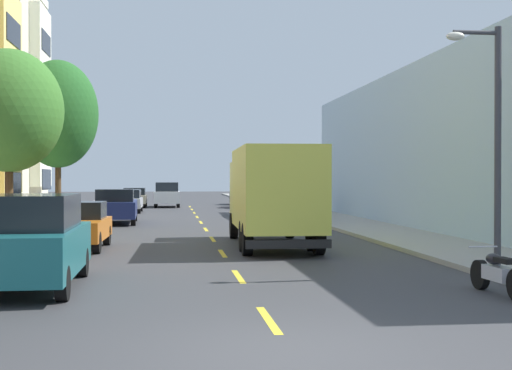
{
  "coord_description": "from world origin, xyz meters",
  "views": [
    {
      "loc": [
        -1.56,
        -9.16,
        2.27
      ],
      "look_at": [
        2.03,
        20.3,
        1.98
      ],
      "focal_mm": 49.6,
      "sensor_mm": 36.0,
      "label": 1
    }
  ],
  "objects_px": {
    "street_tree_third": "(58,114)",
    "parked_suv_charcoal": "(269,200)",
    "parked_hatchback_orange": "(78,225)",
    "parked_pickup_navy": "(116,207)",
    "parked_wagon_champagne": "(135,197)",
    "parked_hatchback_black": "(241,196)",
    "parked_sedan_sky": "(288,209)",
    "street_lamp": "(491,126)",
    "parked_wagon_silver": "(128,200)",
    "parked_sedan_red": "(246,198)",
    "parked_suv_teal": "(30,241)",
    "street_tree_second": "(9,111)",
    "delivery_box_truck": "(272,191)",
    "parked_motorcycle": "(498,274)",
    "moving_white_sedan": "(167,194)"
  },
  "relations": [
    {
      "from": "street_tree_third",
      "to": "parked_suv_charcoal",
      "type": "xyz_separation_m",
      "value": [
        10.66,
        9.73,
        -4.06
      ]
    },
    {
      "from": "street_tree_third",
      "to": "parked_hatchback_orange",
      "type": "height_order",
      "value": "street_tree_third"
    },
    {
      "from": "parked_pickup_navy",
      "to": "parked_wagon_champagne",
      "type": "xyz_separation_m",
      "value": [
        -0.06,
        20.03,
        -0.02
      ]
    },
    {
      "from": "parked_hatchback_black",
      "to": "parked_sedan_sky",
      "type": "xyz_separation_m",
      "value": [
        -0.21,
        -25.58,
        -0.01
      ]
    },
    {
      "from": "street_lamp",
      "to": "parked_wagon_silver",
      "type": "height_order",
      "value": "street_lamp"
    },
    {
      "from": "street_tree_third",
      "to": "parked_wagon_silver",
      "type": "height_order",
      "value": "street_tree_third"
    },
    {
      "from": "parked_sedan_red",
      "to": "parked_hatchback_orange",
      "type": "height_order",
      "value": "parked_hatchback_orange"
    },
    {
      "from": "parked_suv_teal",
      "to": "parked_wagon_silver",
      "type": "bearing_deg",
      "value": 89.87
    },
    {
      "from": "street_tree_second",
      "to": "parked_suv_teal",
      "type": "bearing_deg",
      "value": -74.48
    },
    {
      "from": "parked_hatchback_black",
      "to": "parked_suv_teal",
      "type": "distance_m",
      "value": 46.18
    },
    {
      "from": "parked_wagon_champagne",
      "to": "parked_sedan_red",
      "type": "bearing_deg",
      "value": -12.09
    },
    {
      "from": "delivery_box_truck",
      "to": "street_tree_second",
      "type": "bearing_deg",
      "value": -173.17
    },
    {
      "from": "parked_hatchback_orange",
      "to": "street_tree_second",
      "type": "bearing_deg",
      "value": -153.42
    },
    {
      "from": "parked_pickup_navy",
      "to": "parked_wagon_champagne",
      "type": "height_order",
      "value": "parked_pickup_navy"
    },
    {
      "from": "parked_wagon_champagne",
      "to": "street_tree_second",
      "type": "bearing_deg",
      "value": -93.59
    },
    {
      "from": "parked_wagon_silver",
      "to": "parked_wagon_champagne",
      "type": "bearing_deg",
      "value": 89.74
    },
    {
      "from": "parked_suv_teal",
      "to": "parked_hatchback_orange",
      "type": "bearing_deg",
      "value": 90.47
    },
    {
      "from": "street_tree_second",
      "to": "parked_wagon_silver",
      "type": "distance_m",
      "value": 25.47
    },
    {
      "from": "parked_sedan_red",
      "to": "parked_suv_charcoal",
      "type": "xyz_separation_m",
      "value": [
        0.05,
        -12.58,
        0.24
      ]
    },
    {
      "from": "street_tree_second",
      "to": "parked_suv_charcoal",
      "type": "height_order",
      "value": "street_tree_second"
    },
    {
      "from": "parked_sedan_sky",
      "to": "parked_motorcycle",
      "type": "distance_m",
      "value": 21.66
    },
    {
      "from": "parked_hatchback_black",
      "to": "parked_suv_teal",
      "type": "xyz_separation_m",
      "value": [
        -8.9,
        -45.32,
        0.23
      ]
    },
    {
      "from": "moving_white_sedan",
      "to": "parked_wagon_silver",
      "type": "bearing_deg",
      "value": -106.53
    },
    {
      "from": "parked_hatchback_orange",
      "to": "delivery_box_truck",
      "type": "bearing_deg",
      "value": 0.17
    },
    {
      "from": "moving_white_sedan",
      "to": "parked_suv_charcoal",
      "type": "bearing_deg",
      "value": -67.33
    },
    {
      "from": "parked_wagon_champagne",
      "to": "parked_hatchback_black",
      "type": "height_order",
      "value": "same"
    },
    {
      "from": "street_lamp",
      "to": "delivery_box_truck",
      "type": "relative_size",
      "value": 0.71
    },
    {
      "from": "street_lamp",
      "to": "parked_pickup_navy",
      "type": "relative_size",
      "value": 1.06
    },
    {
      "from": "parked_wagon_champagne",
      "to": "parked_hatchback_orange",
      "type": "bearing_deg",
      "value": -90.32
    },
    {
      "from": "parked_suv_charcoal",
      "to": "parked_suv_teal",
      "type": "height_order",
      "value": "same"
    },
    {
      "from": "street_lamp",
      "to": "parked_sedan_sky",
      "type": "bearing_deg",
      "value": 94.99
    },
    {
      "from": "street_lamp",
      "to": "parked_suv_teal",
      "type": "relative_size",
      "value": 1.18
    },
    {
      "from": "parked_sedan_red",
      "to": "parked_hatchback_orange",
      "type": "xyz_separation_m",
      "value": [
        -8.68,
        -30.81,
        0.01
      ]
    },
    {
      "from": "street_lamp",
      "to": "delivery_box_truck",
      "type": "xyz_separation_m",
      "value": [
        -4.13,
        7.26,
        -1.64
      ]
    },
    {
      "from": "parked_pickup_navy",
      "to": "parked_hatchback_orange",
      "type": "distance_m",
      "value": 12.61
    },
    {
      "from": "parked_sedan_sky",
      "to": "parked_motorcycle",
      "type": "relative_size",
      "value": 2.21
    },
    {
      "from": "parked_suv_charcoal",
      "to": "street_lamp",
      "type": "bearing_deg",
      "value": -86.26
    },
    {
      "from": "street_tree_third",
      "to": "parked_sedan_red",
      "type": "xyz_separation_m",
      "value": [
        10.61,
        22.32,
        -4.3
      ]
    },
    {
      "from": "street_tree_second",
      "to": "parked_suv_charcoal",
      "type": "bearing_deg",
      "value": 60.95
    },
    {
      "from": "moving_white_sedan",
      "to": "street_tree_third",
      "type": "bearing_deg",
      "value": -100.75
    },
    {
      "from": "parked_wagon_champagne",
      "to": "street_tree_third",
      "type": "bearing_deg",
      "value": -94.98
    },
    {
      "from": "street_tree_second",
      "to": "parked_pickup_navy",
      "type": "height_order",
      "value": "street_tree_second"
    },
    {
      "from": "delivery_box_truck",
      "to": "parked_hatchback_black",
      "type": "bearing_deg",
      "value": 85.85
    },
    {
      "from": "parked_motorcycle",
      "to": "parked_pickup_navy",
      "type": "bearing_deg",
      "value": 111.64
    },
    {
      "from": "parked_hatchback_black",
      "to": "street_lamp",
      "type": "bearing_deg",
      "value": -88.15
    },
    {
      "from": "parked_hatchback_orange",
      "to": "parked_suv_teal",
      "type": "relative_size",
      "value": 0.84
    },
    {
      "from": "parked_pickup_navy",
      "to": "parked_hatchback_orange",
      "type": "bearing_deg",
      "value": -91.09
    },
    {
      "from": "street_lamp",
      "to": "parked_wagon_silver",
      "type": "bearing_deg",
      "value": 108.07
    },
    {
      "from": "delivery_box_truck",
      "to": "parked_suv_teal",
      "type": "relative_size",
      "value": 1.67
    },
    {
      "from": "parked_suv_teal",
      "to": "moving_white_sedan",
      "type": "height_order",
      "value": "same"
    }
  ]
}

